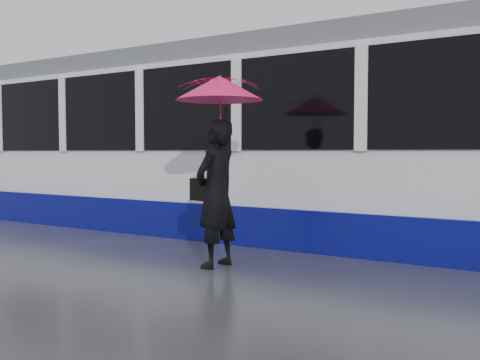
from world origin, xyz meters
The scene contains 6 objects.
ground centered at (0.00, 0.00, 0.00)m, with size 90.00×90.00×0.00m, color #2C2C31.
rails centered at (0.00, 2.50, 0.01)m, with size 34.00×1.51×0.02m.
tram centered at (1.71, 2.50, 1.64)m, with size 26.00×2.56×3.35m.
woman centered at (-0.17, -0.23, 0.94)m, with size 0.68×0.45×1.88m, color black.
umbrella centered at (-0.12, -0.23, 2.06)m, with size 1.18×1.18×1.27m.
handbag centered at (-0.39, -0.21, 0.98)m, with size 0.34×0.17×0.47m.
Camera 1 is at (3.64, -5.82, 1.47)m, focal length 40.00 mm.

